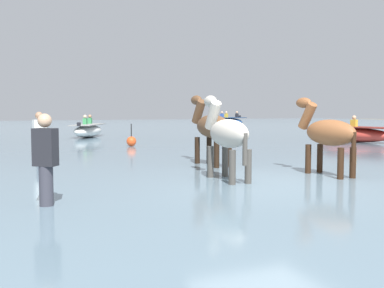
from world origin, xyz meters
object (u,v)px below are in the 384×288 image
object	(u,v)px
horse_lead_chestnut	(328,135)
boat_far_inshore	(228,122)
boat_distant_east	(354,134)
horse_trailing_pinto	(227,136)
channel_buoy	(131,141)
person_onlooker_left	(40,140)
boat_distant_west	(88,131)
person_wading_mid	(46,167)
horse_flank_bay	(211,128)

from	to	relation	value
horse_lead_chestnut	boat_far_inshore	size ratio (longest dim) A/B	0.49
boat_distant_east	boat_far_inshore	world-z (taller)	boat_far_inshore
horse_trailing_pinto	channel_buoy	distance (m)	8.93
horse_lead_chestnut	person_onlooker_left	xyz separation A→B (m)	(-5.39, 5.10, -0.29)
boat_distant_west	boat_far_inshore	bearing A→B (deg)	33.88
horse_lead_chestnut	person_wading_mid	world-z (taller)	horse_lead_chestnut
horse_trailing_pinto	person_wading_mid	xyz separation A→B (m)	(-3.52, -1.19, -0.31)
boat_distant_west	person_onlooker_left	world-z (taller)	person_onlooker_left
boat_distant_east	channel_buoy	bearing A→B (deg)	171.39
horse_flank_bay	person_wading_mid	size ratio (longest dim) A/B	1.27
boat_distant_east	boat_far_inshore	size ratio (longest dim) A/B	0.91
person_wading_mid	person_onlooker_left	bearing A→B (deg)	86.34
person_onlooker_left	channel_buoy	bearing A→B (deg)	48.07
horse_flank_bay	person_wading_mid	xyz separation A→B (m)	(-4.29, -3.54, -0.35)
horse_trailing_pinto	person_wading_mid	world-z (taller)	horse_trailing_pinto
boat_distant_east	boat_distant_west	bearing A→B (deg)	141.33
boat_distant_west	horse_lead_chestnut	bearing A→B (deg)	-81.88
horse_lead_chestnut	boat_far_inshore	xyz separation A→B (m)	(10.01, 23.89, -0.46)
horse_trailing_pinto	horse_flank_bay	bearing A→B (deg)	71.93
horse_lead_chestnut	boat_distant_east	world-z (taller)	horse_lead_chestnut
person_wading_mid	person_onlooker_left	world-z (taller)	same
boat_far_inshore	person_wading_mid	distance (m)	29.42
boat_distant_east	boat_distant_west	size ratio (longest dim) A/B	1.03
horse_flank_bay	person_wading_mid	distance (m)	5.57
boat_distant_east	person_wading_mid	size ratio (longest dim) A/B	2.24
horse_lead_chestnut	person_onlooker_left	size ratio (longest dim) A/B	1.20
horse_lead_chestnut	person_onlooker_left	world-z (taller)	horse_lead_chestnut
horse_trailing_pinto	horse_flank_bay	distance (m)	2.48
boat_far_inshore	person_onlooker_left	distance (m)	24.30
horse_lead_chestnut	boat_distant_east	bearing A→B (deg)	44.95
horse_flank_bay	boat_distant_west	xyz separation A→B (m)	(-0.75, 13.07, -0.59)
boat_far_inshore	person_onlooker_left	world-z (taller)	person_onlooker_left
boat_distant_west	person_wading_mid	bearing A→B (deg)	-102.03
boat_far_inshore	person_wading_mid	world-z (taller)	person_wading_mid
person_onlooker_left	channel_buoy	distance (m)	5.44
horse_flank_bay	person_wading_mid	world-z (taller)	horse_flank_bay
person_wading_mid	horse_lead_chestnut	bearing A→B (deg)	9.22
horse_flank_bay	boat_distant_east	bearing A→B (deg)	29.00
boat_distant_west	horse_trailing_pinto	bearing A→B (deg)	-90.06
horse_flank_bay	person_onlooker_left	xyz separation A→B (m)	(-3.90, 2.50, -0.35)
horse_trailing_pinto	person_onlooker_left	distance (m)	5.78
boat_far_inshore	channel_buoy	world-z (taller)	boat_far_inshore
boat_distant_east	person_wading_mid	world-z (taller)	person_wading_mid
horse_trailing_pinto	horse_flank_bay	size ratio (longest dim) A/B	0.96
horse_lead_chestnut	person_onlooker_left	bearing A→B (deg)	136.56
horse_lead_chestnut	horse_flank_bay	bearing A→B (deg)	119.67
horse_trailing_pinto	boat_distant_east	bearing A→B (deg)	36.78
horse_flank_bay	channel_buoy	bearing A→B (deg)	92.40
boat_distant_east	person_wading_mid	bearing A→B (deg)	-147.36
horse_trailing_pinto	person_onlooker_left	size ratio (longest dim) A/B	1.22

